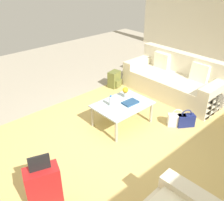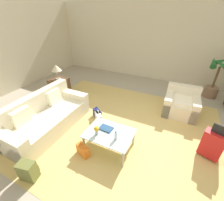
{
  "view_description": "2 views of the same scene",
  "coord_description": "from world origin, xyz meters",
  "px_view_note": "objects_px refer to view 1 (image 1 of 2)",
  "views": [
    {
      "loc": [
        2.41,
        2.29,
        2.7
      ],
      "look_at": [
        -0.05,
        -0.4,
        0.68
      ],
      "focal_mm": 40.0,
      "sensor_mm": 36.0,
      "label": 1
    },
    {
      "loc": [
        0.7,
        -2.63,
        2.69
      ],
      "look_at": [
        -0.62,
        0.09,
        0.87
      ],
      "focal_mm": 24.0,
      "sensor_mm": 36.0,
      "label": 2
    }
  ],
  "objects_px": {
    "coffee_table": "(122,106)",
    "suitcase_red": "(44,188)",
    "coffee_table_book": "(130,102)",
    "handbag_orange": "(122,103)",
    "water_bottle": "(111,101)",
    "handbag_white": "(176,120)",
    "backpack_olive": "(115,80)",
    "handbag_navy": "(186,120)",
    "flower_vase": "(125,91)",
    "couch": "(175,81)"
  },
  "relations": [
    {
      "from": "coffee_table",
      "to": "suitcase_red",
      "type": "xyz_separation_m",
      "value": [
        2.0,
        0.7,
        -0.03
      ]
    },
    {
      "from": "coffee_table_book",
      "to": "handbag_orange",
      "type": "bearing_deg",
      "value": -117.7
    },
    {
      "from": "water_bottle",
      "to": "handbag_white",
      "type": "xyz_separation_m",
      "value": [
        -0.91,
        0.82,
        -0.41
      ]
    },
    {
      "from": "handbag_white",
      "to": "backpack_olive",
      "type": "xyz_separation_m",
      "value": [
        -0.29,
        -2.01,
        0.06
      ]
    },
    {
      "from": "handbag_navy",
      "to": "water_bottle",
      "type": "bearing_deg",
      "value": -42.9
    },
    {
      "from": "coffee_table_book",
      "to": "flower_vase",
      "type": "bearing_deg",
      "value": -110.58
    },
    {
      "from": "couch",
      "to": "handbag_navy",
      "type": "xyz_separation_m",
      "value": [
        0.98,
        0.95,
        -0.18
      ]
    },
    {
      "from": "handbag_orange",
      "to": "couch",
      "type": "bearing_deg",
      "value": 166.89
    },
    {
      "from": "handbag_orange",
      "to": "backpack_olive",
      "type": "distance_m",
      "value": 1.05
    },
    {
      "from": "coffee_table_book",
      "to": "coffee_table",
      "type": "bearing_deg",
      "value": -30.77
    },
    {
      "from": "water_bottle",
      "to": "flower_vase",
      "type": "bearing_deg",
      "value": -173.21
    },
    {
      "from": "coffee_table_book",
      "to": "backpack_olive",
      "type": "bearing_deg",
      "value": -119.87
    },
    {
      "from": "water_bottle",
      "to": "coffee_table_book",
      "type": "distance_m",
      "value": 0.38
    },
    {
      "from": "coffee_table",
      "to": "handbag_navy",
      "type": "distance_m",
      "value": 1.21
    },
    {
      "from": "coffee_table",
      "to": "handbag_orange",
      "type": "height_order",
      "value": "coffee_table"
    },
    {
      "from": "water_bottle",
      "to": "backpack_olive",
      "type": "relative_size",
      "value": 0.51
    },
    {
      "from": "couch",
      "to": "coffee_table",
      "type": "bearing_deg",
      "value": 3.18
    },
    {
      "from": "coffee_table_book",
      "to": "handbag_navy",
      "type": "bearing_deg",
      "value": 135.3
    },
    {
      "from": "couch",
      "to": "coffee_table_book",
      "type": "bearing_deg",
      "value": 6.11
    },
    {
      "from": "handbag_orange",
      "to": "flower_vase",
      "type": "bearing_deg",
      "value": 54.09
    },
    {
      "from": "couch",
      "to": "flower_vase",
      "type": "height_order",
      "value": "couch"
    },
    {
      "from": "handbag_white",
      "to": "handbag_orange",
      "type": "bearing_deg",
      "value": -75.65
    },
    {
      "from": "handbag_white",
      "to": "backpack_olive",
      "type": "distance_m",
      "value": 2.04
    },
    {
      "from": "flower_vase",
      "to": "suitcase_red",
      "type": "distance_m",
      "value": 2.39
    },
    {
      "from": "flower_vase",
      "to": "handbag_orange",
      "type": "xyz_separation_m",
      "value": [
        -0.2,
        -0.27,
        -0.43
      ]
    },
    {
      "from": "water_bottle",
      "to": "coffee_table_book",
      "type": "xyz_separation_m",
      "value": [
        -0.32,
        0.18,
        -0.08
      ]
    },
    {
      "from": "coffee_table",
      "to": "backpack_olive",
      "type": "bearing_deg",
      "value": -127.85
    },
    {
      "from": "suitcase_red",
      "to": "handbag_orange",
      "type": "relative_size",
      "value": 2.37
    },
    {
      "from": "backpack_olive",
      "to": "handbag_navy",
      "type": "bearing_deg",
      "value": 85.26
    },
    {
      "from": "water_bottle",
      "to": "handbag_navy",
      "type": "distance_m",
      "value": 1.46
    },
    {
      "from": "flower_vase",
      "to": "handbag_orange",
      "type": "relative_size",
      "value": 0.57
    },
    {
      "from": "couch",
      "to": "handbag_orange",
      "type": "distance_m",
      "value": 1.43
    },
    {
      "from": "suitcase_red",
      "to": "backpack_olive",
      "type": "distance_m",
      "value": 3.61
    },
    {
      "from": "handbag_orange",
      "to": "handbag_navy",
      "type": "height_order",
      "value": "same"
    },
    {
      "from": "backpack_olive",
      "to": "flower_vase",
      "type": "bearing_deg",
      "value": 55.54
    },
    {
      "from": "coffee_table",
      "to": "flower_vase",
      "type": "bearing_deg",
      "value": -145.71
    },
    {
      "from": "water_bottle",
      "to": "coffee_table_book",
      "type": "height_order",
      "value": "water_bottle"
    },
    {
      "from": "water_bottle",
      "to": "flower_vase",
      "type": "xyz_separation_m",
      "value": [
        -0.42,
        -0.05,
        0.03
      ]
    },
    {
      "from": "couch",
      "to": "coffee_table_book",
      "type": "distance_m",
      "value": 1.7
    },
    {
      "from": "water_bottle",
      "to": "flower_vase",
      "type": "height_order",
      "value": "flower_vase"
    },
    {
      "from": "suitcase_red",
      "to": "handbag_navy",
      "type": "bearing_deg",
      "value": 176.92
    },
    {
      "from": "water_bottle",
      "to": "couch",
      "type": "bearing_deg",
      "value": 180.0
    },
    {
      "from": "couch",
      "to": "flower_vase",
      "type": "bearing_deg",
      "value": -1.81
    },
    {
      "from": "suitcase_red",
      "to": "handbag_navy",
      "type": "height_order",
      "value": "suitcase_red"
    },
    {
      "from": "water_bottle",
      "to": "handbag_navy",
      "type": "xyz_separation_m",
      "value": [
        -1.02,
        0.95,
        -0.41
      ]
    },
    {
      "from": "flower_vase",
      "to": "backpack_olive",
      "type": "bearing_deg",
      "value": -124.46
    },
    {
      "from": "flower_vase",
      "to": "handbag_orange",
      "type": "height_order",
      "value": "flower_vase"
    },
    {
      "from": "water_bottle",
      "to": "coffee_table_book",
      "type": "relative_size",
      "value": 0.7
    },
    {
      "from": "flower_vase",
      "to": "handbag_navy",
      "type": "relative_size",
      "value": 0.57
    },
    {
      "from": "flower_vase",
      "to": "suitcase_red",
      "type": "bearing_deg",
      "value": 20.95
    }
  ]
}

